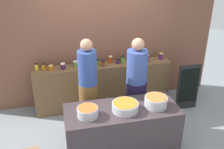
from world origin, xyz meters
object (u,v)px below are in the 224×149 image
preserve_jar_9 (118,61)px  cooking_pot_right (156,102)px  cooking_pot_center (125,107)px  preserve_jar_1 (43,67)px  preserve_jar_12 (139,59)px  preserve_jar_7 (103,63)px  preserve_jar_11 (131,59)px  preserve_jar_0 (36,67)px  preserve_jar_3 (63,66)px  cook_in_cap (136,89)px  preserve_jar_2 (51,68)px  preserve_jar_5 (83,64)px  preserve_jar_10 (123,59)px  cook_with_tongs (88,92)px  preserve_jar_8 (110,60)px  chalkboard_sign (188,87)px  preserve_jar_4 (75,64)px  preserve_jar_6 (96,62)px  preserve_jar_13 (147,58)px  preserve_jar_14 (161,56)px  cooking_pot_left (88,112)px

preserve_jar_9 → cooking_pot_right: (0.21, -1.45, -0.10)m
cooking_pot_center → preserve_jar_1: bearing=128.1°
cooking_pot_center → cooking_pot_right: 0.48m
preserve_jar_12 → cooking_pot_right: 1.45m
preserve_jar_12 → cooking_pot_right: preserve_jar_12 is taller
preserve_jar_7 → preserve_jar_11: preserve_jar_7 is taller
preserve_jar_0 → preserve_jar_3: 0.49m
cooking_pot_right → cook_in_cap: bearing=99.6°
preserve_jar_2 → preserve_jar_12: preserve_jar_12 is taller
preserve_jar_1 → cooking_pot_center: bearing=-51.9°
preserve_jar_5 → preserve_jar_10: preserve_jar_5 is taller
preserve_jar_0 → preserve_jar_7: (1.23, -0.11, -0.01)m
preserve_jar_9 → cooking_pot_right: 1.47m
preserve_jar_1 → preserve_jar_7: preserve_jar_1 is taller
cooking_pot_center → cook_with_tongs: bearing=122.1°
cooking_pot_center → preserve_jar_8: bearing=85.3°
preserve_jar_9 → preserve_jar_8: bearing=156.2°
preserve_jar_0 → preserve_jar_5: bearing=-7.4°
preserve_jar_1 → cook_with_tongs: size_ratio=0.07×
preserve_jar_1 → preserve_jar_7: size_ratio=1.10×
preserve_jar_0 → chalkboard_sign: size_ratio=0.14×
preserve_jar_9 → preserve_jar_1: bearing=179.4°
preserve_jar_1 → cook_in_cap: (1.53, -0.84, -0.22)m
preserve_jar_0 → preserve_jar_9: 1.55m
chalkboard_sign → preserve_jar_0: bearing=169.5°
preserve_jar_1 → preserve_jar_4: (0.60, 0.04, -0.01)m
preserve_jar_8 → preserve_jar_2: bearing=-175.5°
preserve_jar_10 → preserve_jar_6: bearing=178.3°
preserve_jar_2 → cook_with_tongs: (0.58, -0.73, -0.19)m
preserve_jar_13 → preserve_jar_14: (0.32, 0.04, 0.00)m
preserve_jar_1 → preserve_jar_13: preserve_jar_13 is taller
preserve_jar_0 → cooking_pot_left: preserve_jar_0 is taller
preserve_jar_2 → cook_in_cap: size_ratio=0.06×
preserve_jar_11 → cooking_pot_right: preserve_jar_11 is taller
preserve_jar_10 → cooking_pot_center: preserve_jar_10 is taller
preserve_jar_5 → cook_in_cap: size_ratio=0.09×
preserve_jar_0 → preserve_jar_5: (0.85, -0.11, 0.01)m
preserve_jar_3 → preserve_jar_6: (0.64, 0.06, -0.00)m
preserve_jar_1 → chalkboard_sign: preserve_jar_1 is taller
preserve_jar_5 → preserve_jar_7: (0.37, 0.00, -0.02)m
preserve_jar_4 → preserve_jar_3: bearing=-160.5°
preserve_jar_0 → preserve_jar_7: preserve_jar_0 is taller
preserve_jar_1 → preserve_jar_2: 0.14m
preserve_jar_3 → cooking_pot_center: 1.65m
preserve_jar_12 → chalkboard_sign: 1.11m
preserve_jar_7 → preserve_jar_9: bearing=11.8°
preserve_jar_6 → cook_with_tongs: cook_with_tongs is taller
preserve_jar_5 → preserve_jar_13: bearing=2.5°
preserve_jar_5 → preserve_jar_9: size_ratio=1.47×
preserve_jar_13 → cooking_pot_left: size_ratio=0.43×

